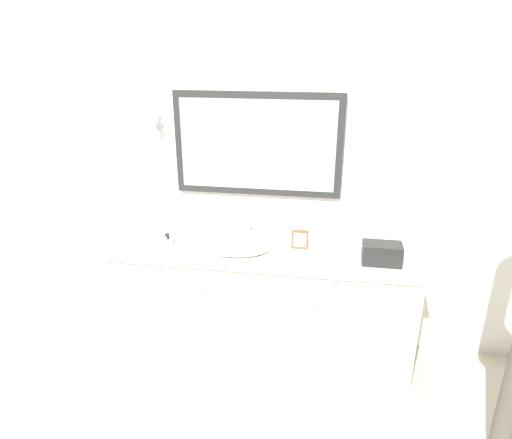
{
  "coord_description": "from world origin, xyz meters",
  "views": [
    {
      "loc": [
        0.39,
        -2.36,
        2.14
      ],
      "look_at": [
        -0.05,
        0.32,
        1.06
      ],
      "focal_mm": 32.0,
      "sensor_mm": 36.0,
      "label": 1
    }
  ],
  "objects_px": {
    "soap_bottle": "(169,247)",
    "picture_frame": "(300,240)",
    "appliance_box": "(382,254)",
    "sink_basin": "(237,245)"
  },
  "relations": [
    {
      "from": "sink_basin",
      "to": "soap_bottle",
      "type": "relative_size",
      "value": 2.85
    },
    {
      "from": "soap_bottle",
      "to": "picture_frame",
      "type": "bearing_deg",
      "value": 15.86
    },
    {
      "from": "soap_bottle",
      "to": "sink_basin",
      "type": "bearing_deg",
      "value": 24.38
    },
    {
      "from": "soap_bottle",
      "to": "appliance_box",
      "type": "relative_size",
      "value": 0.66
    },
    {
      "from": "appliance_box",
      "to": "picture_frame",
      "type": "bearing_deg",
      "value": 166.29
    },
    {
      "from": "soap_bottle",
      "to": "picture_frame",
      "type": "xyz_separation_m",
      "value": [
        0.81,
        0.23,
        0.01
      ]
    },
    {
      "from": "sink_basin",
      "to": "appliance_box",
      "type": "height_order",
      "value": "sink_basin"
    },
    {
      "from": "appliance_box",
      "to": "sink_basin",
      "type": "bearing_deg",
      "value": 175.37
    },
    {
      "from": "picture_frame",
      "to": "soap_bottle",
      "type": "bearing_deg",
      "value": -164.14
    },
    {
      "from": "sink_basin",
      "to": "appliance_box",
      "type": "relative_size",
      "value": 1.88
    }
  ]
}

